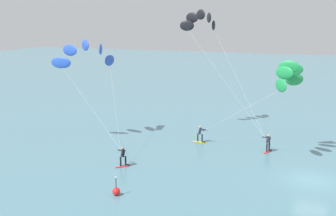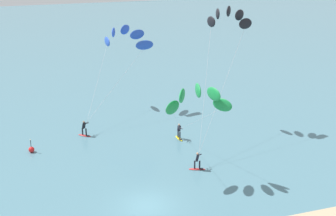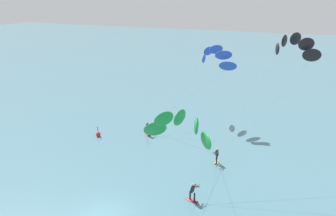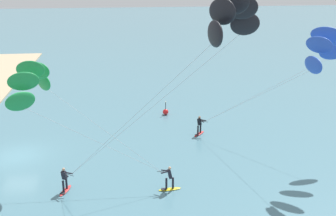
# 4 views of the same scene
# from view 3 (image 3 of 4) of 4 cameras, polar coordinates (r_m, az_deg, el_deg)

# --- Properties ---
(kitesurfer_nearshore) EXTENTS (9.49, 11.09, 13.04)m
(kitesurfer_nearshore) POSITION_cam_3_polar(r_m,az_deg,el_deg) (30.41, 20.96, 9.31)
(kitesurfer_nearshore) COLOR red
(kitesurfer_nearshore) RESTS_ON ground
(kitesurfer_mid_water) EXTENTS (9.93, 10.68, 10.06)m
(kitesurfer_mid_water) POSITION_cam_3_polar(r_m,az_deg,el_deg) (40.83, 8.10, 8.76)
(kitesurfer_mid_water) COLOR red
(kitesurfer_mid_water) RESTS_ON ground
(kitesurfer_far_out) EXTENTS (5.55, 10.22, 8.57)m
(kitesurfer_far_out) POSITION_cam_3_polar(r_m,az_deg,el_deg) (23.35, 2.45, -3.57)
(kitesurfer_far_out) COLOR yellow
(kitesurfer_far_out) RESTS_ON ground
(marker_buoy) EXTENTS (0.56, 0.56, 1.38)m
(marker_buoy) POSITION_cam_3_polar(r_m,az_deg,el_deg) (39.19, -12.35, -4.56)
(marker_buoy) COLOR red
(marker_buoy) RESTS_ON ground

